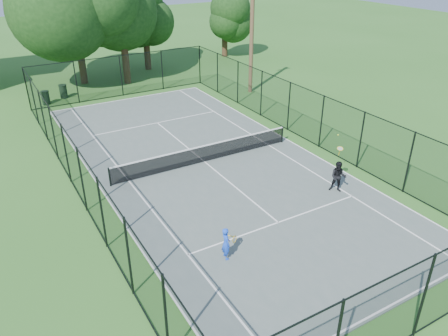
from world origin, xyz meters
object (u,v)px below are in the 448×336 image
trash_bin_left (46,98)px  player_blue (226,243)px  trash_bin_right (63,91)px  player_black (338,177)px  tennis_net (205,153)px  utility_pole (252,38)px

trash_bin_left → player_blue: size_ratio=0.75×
trash_bin_right → trash_bin_left: bearing=-150.0°
player_black → tennis_net: bearing=124.0°
tennis_net → player_blue: bearing=-112.4°
tennis_net → player_black: (3.84, -5.69, 0.22)m
trash_bin_left → player_black: size_ratio=0.38×
trash_bin_left → utility_pole: 15.32m
utility_pole → player_blue: (-11.72, -16.23, -3.36)m
tennis_net → player_black: bearing=-56.0°
tennis_net → trash_bin_left: tennis_net is taller
trash_bin_left → trash_bin_right: (1.39, 0.80, 0.02)m
tennis_net → utility_pole: 13.02m
tennis_net → trash_bin_right: size_ratio=10.09×
trash_bin_left → player_black: 21.59m
trash_bin_right → player_blue: 21.91m
tennis_net → trash_bin_left: size_ratio=10.56×
tennis_net → trash_bin_left: (-5.34, 13.86, -0.10)m
player_black → trash_bin_left: bearing=115.1°
tennis_net → player_black: 6.87m
trash_bin_right → utility_pole: (12.69, -5.66, 3.55)m
tennis_net → player_black: size_ratio=4.02×
tennis_net → utility_pole: (8.75, 9.00, 3.48)m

